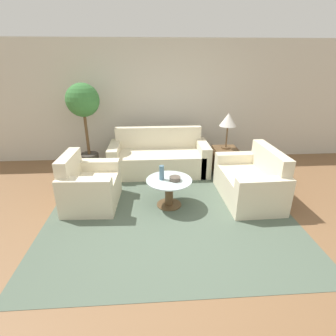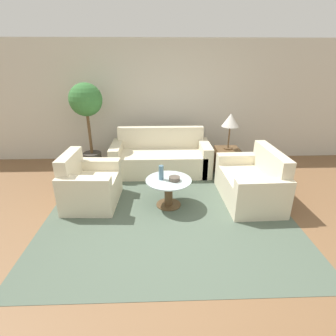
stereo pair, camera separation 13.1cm
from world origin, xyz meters
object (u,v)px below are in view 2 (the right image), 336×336
at_px(table_lamp, 230,121).
at_px(bowl, 174,179).
at_px(armchair, 88,186).
at_px(coffee_table, 169,189).
at_px(loveseat, 253,184).
at_px(sofa_main, 161,158).
at_px(potted_plant, 87,110).
at_px(vase, 161,173).

distance_m(table_lamp, bowl, 1.84).
xyz_separation_m(armchair, coffee_table, (1.29, -0.13, -0.00)).
bearing_deg(loveseat, armchair, -91.35).
relative_size(sofa_main, table_lamp, 2.81).
distance_m(armchair, bowl, 1.41).
distance_m(armchair, table_lamp, 2.89).
xyz_separation_m(loveseat, bowl, (-1.31, -0.17, 0.19)).
relative_size(table_lamp, bowl, 4.16).
height_order(sofa_main, armchair, sofa_main).
distance_m(coffee_table, bowl, 0.22).
xyz_separation_m(sofa_main, coffee_table, (0.10, -1.41, 0.00)).
distance_m(sofa_main, potted_plant, 1.78).
distance_m(sofa_main, table_lamp, 1.57).
distance_m(sofa_main, armchair, 1.75).
bearing_deg(coffee_table, potted_plant, 133.80).
bearing_deg(armchair, table_lamp, -63.51).
bearing_deg(table_lamp, coffee_table, -134.52).
height_order(sofa_main, table_lamp, table_lamp).
height_order(loveseat, table_lamp, table_lamp).
bearing_deg(bowl, sofa_main, 97.64).
relative_size(sofa_main, loveseat, 1.50).
relative_size(sofa_main, potted_plant, 1.12).
xyz_separation_m(coffee_table, bowl, (0.09, -0.03, 0.19)).
distance_m(sofa_main, loveseat, 1.97).
height_order(armchair, bowl, armchair).
distance_m(vase, bowl, 0.23).
bearing_deg(potted_plant, table_lamp, -7.72).
bearing_deg(vase, coffee_table, -10.82).
relative_size(coffee_table, potted_plant, 0.41).
height_order(potted_plant, bowl, potted_plant).
relative_size(armchair, table_lamp, 1.39).
relative_size(coffee_table, bowl, 4.24).
bearing_deg(table_lamp, sofa_main, 173.69).
bearing_deg(potted_plant, bowl, -45.18).
xyz_separation_m(table_lamp, vase, (-1.36, -1.24, -0.52)).
bearing_deg(sofa_main, vase, -90.39).
relative_size(loveseat, table_lamp, 1.87).
xyz_separation_m(potted_plant, bowl, (1.67, -1.68, -0.77)).
xyz_separation_m(coffee_table, vase, (-0.11, 0.02, 0.28)).
distance_m(coffee_table, vase, 0.30).
relative_size(sofa_main, coffee_table, 2.76).
height_order(table_lamp, vase, table_lamp).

